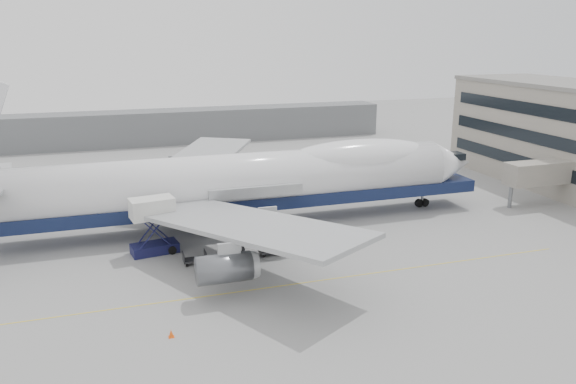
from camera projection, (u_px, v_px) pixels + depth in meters
name	position (u px, v px, depth m)	size (l,w,h in m)	color
ground	(269.00, 261.00, 57.56)	(260.00, 260.00, 0.00)	gray
apron_line	(286.00, 285.00, 52.06)	(60.00, 0.15, 0.01)	gold
hangar	(131.00, 128.00, 117.82)	(110.00, 8.00, 7.00)	slate
airliner	(246.00, 180.00, 67.23)	(67.00, 55.30, 19.98)	white
catering_truck	(153.00, 222.00, 58.92)	(5.14, 3.90, 6.06)	#161844
traffic_cone	(171.00, 334.00, 43.03)	(0.44, 0.44, 0.64)	#F8520D
dolly_0	(195.00, 259.00, 56.78)	(2.30, 1.35, 1.30)	#2D2D30
dolly_1	(233.00, 254.00, 57.95)	(2.30, 1.35, 1.30)	#2D2D30
dolly_2	(270.00, 250.00, 59.12)	(2.30, 1.35, 1.30)	#2D2D30
dolly_3	(305.00, 246.00, 60.29)	(2.30, 1.35, 1.30)	#2D2D30
dolly_4	(339.00, 242.00, 61.47)	(2.30, 1.35, 1.30)	#2D2D30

